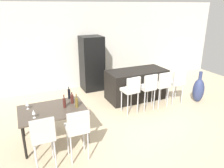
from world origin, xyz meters
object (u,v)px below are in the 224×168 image
dining_chair_far (77,127)px  refrigerator (92,63)px  bar_chair_middle (148,86)px  wine_bottle_end (69,94)px  dining_table (53,112)px  bar_chair_left (131,89)px  bar_chair_right (162,84)px  wine_glass_corner (27,104)px  wine_bottle_far (77,102)px  dining_chair_near (43,135)px  kitchen_island (136,84)px  potted_plant (145,72)px  wine_bottle_near (64,103)px  wine_glass_right (76,100)px  floor_vase (198,90)px  wine_bottle_middle (72,99)px  bar_chair_far (177,81)px  wine_glass_left (34,112)px

dining_chair_far → refrigerator: refrigerator is taller
bar_chair_middle → dining_chair_far: size_ratio=1.00×
dining_chair_far → refrigerator: 3.76m
wine_bottle_end → refrigerator: size_ratio=0.16×
dining_table → bar_chair_left: bearing=11.7°
bar_chair_right → refrigerator: refrigerator is taller
bar_chair_left → wine_bottle_end: bearing=-179.2°
wine_glass_corner → dining_chair_far: bearing=-53.9°
bar_chair_middle → wine_bottle_far: bearing=-165.6°
bar_chair_right → dining_chair_near: 3.66m
kitchen_island → potted_plant: (1.16, 1.34, -0.11)m
bar_chair_right → dining_table: size_ratio=0.77×
wine_bottle_near → potted_plant: (3.67, 2.62, -0.50)m
kitchen_island → dining_chair_far: size_ratio=1.74×
wine_bottle_near → refrigerator: (1.53, 2.63, 0.07)m
bar_chair_left → bar_chair_middle: same height
wine_bottle_end → bar_chair_left: bearing=0.8°
wine_bottle_far → wine_glass_right: bearing=77.7°
bar_chair_right → kitchen_island: bearing=113.2°
wine_bottle_far → floor_vase: bearing=5.6°
wine_bottle_middle → refrigerator: (1.33, 2.49, 0.07)m
bar_chair_middle → bar_chair_far: size_ratio=1.00×
dining_chair_near → wine_bottle_middle: (0.77, 0.97, 0.15)m
dining_table → wine_bottle_end: size_ratio=4.72×
wine_bottle_middle → floor_vase: bearing=2.1°
bar_chair_middle → dining_table: bar_chair_middle is taller
kitchen_island → floor_vase: size_ratio=1.92×
wine_glass_right → wine_bottle_near: bearing=-175.3°
bar_chair_left → potted_plant: bearing=50.2°
bar_chair_right → wine_bottle_far: size_ratio=3.42×
bar_chair_right → wine_glass_left: (-3.51, -0.67, 0.17)m
wine_glass_right → floor_vase: 3.88m
dining_chair_near → wine_bottle_end: bearing=58.4°
wine_glass_right → potted_plant: 4.31m
wine_bottle_near → bar_chair_far: bearing=7.6°
wine_glass_left → bar_chair_middle: bearing=12.4°
kitchen_island → wine_glass_left: (-3.15, -1.49, 0.40)m
dining_chair_near → wine_bottle_middle: bearing=51.5°
bar_chair_left → wine_glass_corner: (-2.60, -0.22, 0.17)m
bar_chair_far → dining_table: size_ratio=0.77×
dining_chair_far → wine_bottle_near: size_ratio=3.61×
bar_chair_middle → bar_chair_right: bearing=0.0°
wine_glass_left → wine_bottle_near: bearing=18.6°
wine_glass_corner → potted_plant: 5.03m
dining_chair_far → wine_bottle_middle: size_ratio=3.99×
bar_chair_right → dining_table: (-3.13, -0.44, -0.02)m
bar_chair_middle → refrigerator: 2.35m
wine_bottle_far → wine_glass_corner: 1.03m
floor_vase → wine_glass_corner: bearing=-179.5°
wine_glass_left → potted_plant: (4.31, 2.83, -0.51)m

